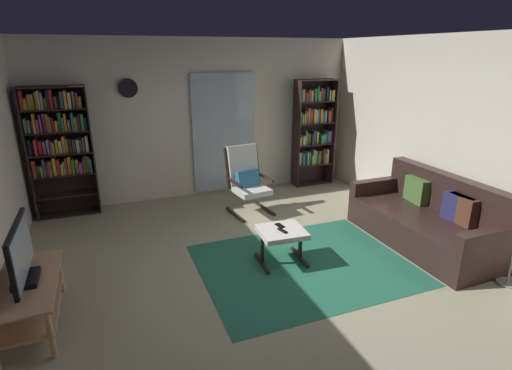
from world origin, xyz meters
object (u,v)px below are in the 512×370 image
(bookshelf_near_tv, at_px, (60,143))
(ottoman, at_px, (282,235))
(wall_clock, at_px, (128,88))
(lounge_armchair, at_px, (247,178))
(tv_remote, at_px, (282,231))
(tv_stand, at_px, (30,296))
(leather_sofa, at_px, (428,220))
(cell_phone, at_px, (280,226))
(television, at_px, (21,256))
(bookshelf_near_sofa, at_px, (313,130))

(bookshelf_near_tv, relative_size, ottoman, 3.49)
(bookshelf_near_tv, height_order, wall_clock, wall_clock)
(lounge_armchair, bearing_deg, tv_remote, -96.39)
(tv_stand, bearing_deg, ottoman, 4.84)
(leather_sofa, xyz_separation_m, wall_clock, (-3.34, 2.89, 1.54))
(leather_sofa, height_order, ottoman, leather_sofa)
(bookshelf_near_tv, bearing_deg, tv_remote, -47.19)
(tv_stand, height_order, cell_phone, tv_stand)
(television, height_order, ottoman, television)
(leather_sofa, bearing_deg, bookshelf_near_sofa, 93.93)
(ottoman, xyz_separation_m, tv_remote, (-0.01, -0.05, 0.08))
(bookshelf_near_sofa, height_order, lounge_armchair, bookshelf_near_sofa)
(ottoman, bearing_deg, bookshelf_near_sofa, 54.63)
(tv_stand, distance_m, leather_sofa, 4.55)
(tv_remote, bearing_deg, wall_clock, 102.48)
(tv_remote, bearing_deg, leather_sofa, -19.38)
(television, xyz_separation_m, tv_remote, (2.56, 0.19, -0.29))
(tv_stand, relative_size, leather_sofa, 0.56)
(television, bearing_deg, leather_sofa, 0.12)
(television, distance_m, leather_sofa, 4.56)
(lounge_armchair, xyz_separation_m, cell_phone, (-0.16, -1.56, -0.11))
(bookshelf_near_tv, height_order, bookshelf_near_sofa, bookshelf_near_tv)
(cell_phone, bearing_deg, leather_sofa, -17.26)
(ottoman, height_order, tv_remote, tv_remote)
(television, relative_size, bookshelf_near_tv, 0.43)
(bookshelf_near_sofa, bearing_deg, tv_remote, -125.09)
(leather_sofa, xyz_separation_m, ottoman, (-1.97, 0.23, 0.03))
(ottoman, relative_size, tv_remote, 3.83)
(tv_remote, xyz_separation_m, cell_phone, (0.03, 0.14, -0.00))
(bookshelf_near_tv, distance_m, ottoman, 3.58)
(tv_stand, xyz_separation_m, television, (0.00, -0.02, 0.41))
(television, bearing_deg, cell_phone, 7.38)
(bookshelf_near_sofa, xyz_separation_m, tv_remote, (-1.80, -2.55, -0.60))
(television, xyz_separation_m, leather_sofa, (4.54, 0.01, -0.40))
(bookshelf_near_sofa, bearing_deg, bookshelf_near_tv, 179.62)
(bookshelf_near_tv, xyz_separation_m, ottoman, (2.41, -2.54, -0.76))
(bookshelf_near_tv, xyz_separation_m, cell_phone, (2.43, -2.44, -0.68))
(bookshelf_near_tv, relative_size, cell_phone, 13.74)
(wall_clock, bearing_deg, television, -112.59)
(tv_stand, distance_m, bookshelf_near_tv, 2.87)
(lounge_armchair, height_order, cell_phone, lounge_armchair)
(bookshelf_near_tv, distance_m, wall_clock, 1.28)
(tv_stand, distance_m, bookshelf_near_sofa, 5.19)
(television, height_order, cell_phone, television)
(television, height_order, bookshelf_near_tv, bookshelf_near_tv)
(television, relative_size, leather_sofa, 0.42)
(television, distance_m, cell_phone, 2.63)
(lounge_armchair, distance_m, cell_phone, 1.57)
(television, bearing_deg, bookshelf_near_tv, 86.50)
(television, distance_m, bookshelf_near_sofa, 5.16)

